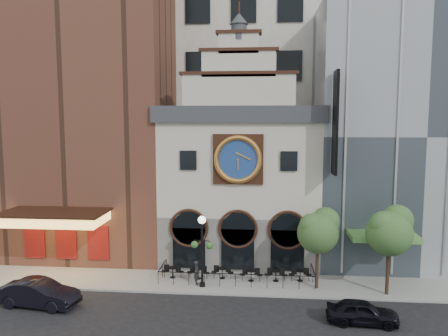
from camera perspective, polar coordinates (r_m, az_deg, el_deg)
ground at (r=29.43m, az=1.36°, el=-16.40°), size 120.00×120.00×0.00m
sidewalk at (r=31.72m, az=1.65°, el=-14.52°), size 44.00×5.00×0.15m
clock_building at (r=35.25m, az=2.19°, el=-1.27°), size 12.60×8.78×18.65m
theater_building at (r=39.84m, az=-16.82°, el=7.88°), size 14.00×15.60×25.00m
retail_building at (r=38.77m, az=21.99°, el=4.09°), size 14.00×14.40×20.00m
office_tower at (r=47.87m, az=3.00°, el=16.77°), size 20.00×16.00×40.00m
cafe_railing at (r=31.53m, az=1.65°, el=-13.63°), size 10.60×2.60×0.90m
bistro_0 at (r=32.14m, az=-6.74°, el=-13.25°), size 1.58×0.68×0.90m
bistro_1 at (r=31.76m, az=-3.37°, el=-13.46°), size 1.58×0.68×0.90m
bistro_2 at (r=31.77m, az=-0.22°, el=-13.44°), size 1.58×0.68×0.90m
bistro_3 at (r=31.38m, az=3.56°, el=-13.72°), size 1.58×0.68×0.90m
bistro_4 at (r=31.50m, az=6.79°, el=-13.67°), size 1.58×0.68×0.90m
bistro_5 at (r=31.77m, az=9.91°, el=-13.55°), size 1.58×0.68×0.90m
car_right at (r=26.84m, az=17.61°, el=-17.49°), size 4.05×1.86×1.35m
car_left at (r=29.96m, az=-23.03°, el=-14.83°), size 5.11×2.34×1.63m
pedestrian at (r=30.67m, az=-3.56°, el=-13.48°), size 0.42×0.62×1.65m
lamppost at (r=29.64m, az=-2.89°, el=-9.77°), size 1.54×0.65×4.85m
tree_left at (r=29.77m, az=12.25°, el=-7.88°), size 2.82×2.72×5.43m
tree_right at (r=29.96m, az=20.87°, el=-7.51°), size 3.02×2.91×5.82m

